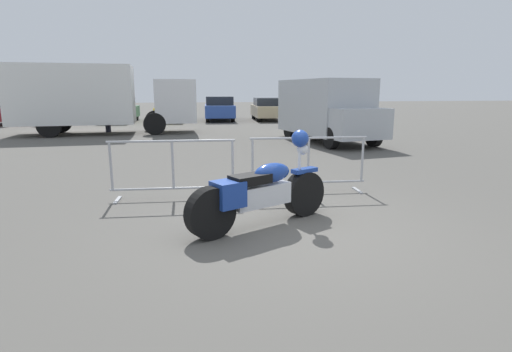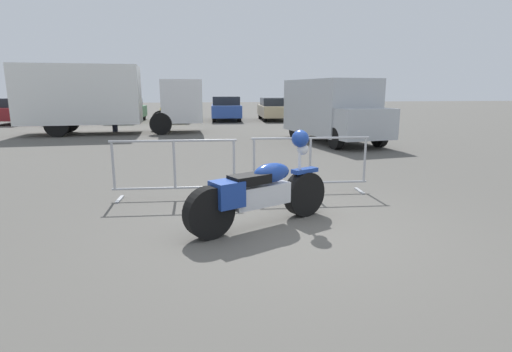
{
  "view_description": "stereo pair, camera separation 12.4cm",
  "coord_description": "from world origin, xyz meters",
  "views": [
    {
      "loc": [
        -1.52,
        -5.12,
        1.92
      ],
      "look_at": [
        -0.41,
        0.66,
        0.65
      ],
      "focal_mm": 28.0,
      "sensor_mm": 36.0,
      "label": 1
    },
    {
      "loc": [
        -1.4,
        -5.15,
        1.92
      ],
      "look_at": [
        -0.41,
        0.66,
        0.65
      ],
      "focal_mm": 28.0,
      "sensor_mm": 36.0,
      "label": 2
    }
  ],
  "objects": [
    {
      "name": "crowd_barrier_near",
      "position": [
        -1.66,
        1.96,
        0.55
      ],
      "size": [
        2.21,
        0.59,
        1.07
      ],
      "rotation": [
        0.0,
        0.0,
        -0.07
      ],
      "color": "#9EA0A5",
      "rests_on": "ground"
    },
    {
      "name": "parked_car_blue",
      "position": [
        1.05,
        20.81,
        0.77
      ],
      "size": [
        2.14,
        4.6,
        1.52
      ],
      "rotation": [
        0.0,
        0.0,
        1.5
      ],
      "color": "#284799",
      "rests_on": "ground"
    },
    {
      "name": "parked_car_maroon",
      "position": [
        -11.17,
        20.57,
        0.74
      ],
      "size": [
        2.05,
        4.4,
        1.45
      ],
      "rotation": [
        0.0,
        0.0,
        1.5
      ],
      "color": "maroon",
      "rests_on": "ground"
    },
    {
      "name": "pedestrian",
      "position": [
        -4.8,
        14.54,
        0.92
      ],
      "size": [
        0.36,
        0.36,
        1.69
      ],
      "rotation": [
        0.0,
        0.0,
        1.5
      ],
      "color": "#262838",
      "rests_on": "ground"
    },
    {
      "name": "motorcycle",
      "position": [
        -0.41,
        0.26,
        0.51
      ],
      "size": [
        2.22,
        1.22,
        1.34
      ],
      "rotation": [
        0.0,
        0.0,
        0.46
      ],
      "color": "black",
      "rests_on": "ground"
    },
    {
      "name": "planter_island",
      "position": [
        7.75,
        15.72,
        0.33
      ],
      "size": [
        3.9,
        3.9,
        1.21
      ],
      "color": "#ADA89E",
      "rests_on": "ground"
    },
    {
      "name": "parked_car_yellow",
      "position": [
        -2.01,
        20.56,
        0.69
      ],
      "size": [
        1.92,
        4.12,
        1.36
      ],
      "rotation": [
        0.0,
        0.0,
        1.5
      ],
      "color": "yellow",
      "rests_on": "ground"
    },
    {
      "name": "parked_car_red",
      "position": [
        -8.12,
        20.6,
        0.75
      ],
      "size": [
        2.08,
        4.45,
        1.47
      ],
      "rotation": [
        0.0,
        0.0,
        1.5
      ],
      "color": "#B21E19",
      "rests_on": "ground"
    },
    {
      "name": "delivery_van",
      "position": [
        3.94,
        9.3,
        1.24
      ],
      "size": [
        2.7,
        5.24,
        2.31
      ],
      "rotation": [
        0.0,
        0.0,
        -1.42
      ],
      "color": "#B2B7BC",
      "rests_on": "ground"
    },
    {
      "name": "box_truck",
      "position": [
        -5.09,
        13.7,
        1.64
      ],
      "size": [
        7.79,
        2.57,
        2.98
      ],
      "rotation": [
        0.0,
        0.0,
        0.04
      ],
      "color": "white",
      "rests_on": "ground"
    },
    {
      "name": "crowd_barrier_far",
      "position": [
        0.84,
        1.96,
        0.55
      ],
      "size": [
        2.21,
        0.59,
        1.07
      ],
      "rotation": [
        0.0,
        0.0,
        -0.07
      ],
      "color": "#9EA0A5",
      "rests_on": "ground"
    },
    {
      "name": "parked_car_tan",
      "position": [
        4.1,
        20.46,
        0.72
      ],
      "size": [
        2.02,
        4.33,
        1.43
      ],
      "rotation": [
        0.0,
        0.0,
        1.5
      ],
      "color": "tan",
      "rests_on": "ground"
    },
    {
      "name": "parked_car_green",
      "position": [
        -5.06,
        20.7,
        0.71
      ],
      "size": [
        1.97,
        4.23,
        1.4
      ],
      "rotation": [
        0.0,
        0.0,
        1.5
      ],
      "color": "#236B38",
      "rests_on": "ground"
    },
    {
      "name": "ground_plane",
      "position": [
        0.0,
        0.0,
        0.0
      ],
      "size": [
        120.0,
        120.0,
        0.0
      ],
      "primitive_type": "plane",
      "color": "#54514C"
    }
  ]
}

